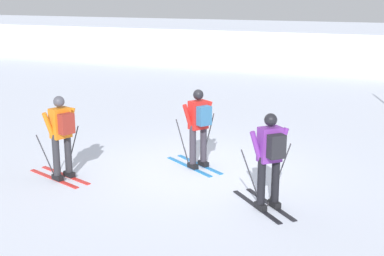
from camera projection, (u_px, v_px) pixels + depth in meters
The scene contains 5 objects.
ground_plane at pixel (198, 170), 11.34m from camera, with size 120.00×120.00×0.00m, color silver.
far_snow_ridge at pixel (333, 45), 28.44m from camera, with size 80.00×8.71×1.83m, color silver.
skier_purple at pixel (270, 157), 9.07m from camera, with size 1.40×1.39×1.71m.
skier_red at pixel (199, 125), 11.25m from camera, with size 1.55×1.18×1.71m.
skier_orange at pixel (62, 134), 10.56m from camera, with size 1.63×0.95×1.71m.
Camera 1 is at (4.01, -9.99, 3.68)m, focal length 49.95 mm.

